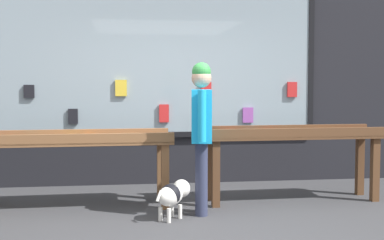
{
  "coord_description": "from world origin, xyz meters",
  "views": [
    {
      "loc": [
        -0.83,
        -5.47,
        1.47
      ],
      "look_at": [
        0.03,
        0.75,
        1.04
      ],
      "focal_mm": 50.0,
      "sensor_mm": 36.0,
      "label": 1
    }
  ],
  "objects": [
    {
      "name": "ground_plane",
      "position": [
        0.0,
        0.0,
        0.0
      ],
      "size": [
        40.0,
        40.0,
        0.0
      ],
      "primitive_type": "plane",
      "color": "#38383A"
    },
    {
      "name": "shopfront_facade",
      "position": [
        -0.08,
        2.39,
        1.73
      ],
      "size": [
        7.23,
        0.29,
        3.48
      ],
      "color": "black",
      "rests_on": "ground_plane"
    },
    {
      "name": "display_table_left",
      "position": [
        -1.32,
        0.95,
        0.72
      ],
      "size": [
        2.25,
        0.73,
        0.91
      ],
      "color": "brown",
      "rests_on": "ground_plane"
    },
    {
      "name": "display_table_right",
      "position": [
        1.31,
        0.95,
        0.74
      ],
      "size": [
        2.24,
        0.61,
        0.94
      ],
      "color": "brown",
      "rests_on": "ground_plane"
    },
    {
      "name": "person_browsing",
      "position": [
        0.09,
        0.42,
        1.0
      ],
      "size": [
        0.28,
        0.67,
        1.71
      ],
      "rotation": [
        0.0,
        0.0,
        1.44
      ],
      "color": "#2D334C",
      "rests_on": "ground_plane"
    },
    {
      "name": "small_dog",
      "position": [
        -0.26,
        0.23,
        0.27
      ],
      "size": [
        0.44,
        0.47,
        0.41
      ],
      "rotation": [
        0.0,
        0.0,
        0.85
      ],
      "color": "white",
      "rests_on": "ground_plane"
    }
  ]
}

